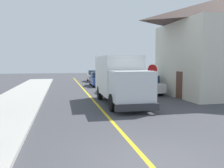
{
  "coord_description": "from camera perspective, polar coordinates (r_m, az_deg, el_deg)",
  "views": [
    {
      "loc": [
        -2.31,
        -5.88,
        2.73
      ],
      "look_at": [
        0.89,
        8.73,
        1.4
      ],
      "focal_mm": 37.6,
      "sensor_mm": 36.0,
      "label": 1
    }
  ],
  "objects": [
    {
      "name": "parked_van_across",
      "position": [
        21.22,
        8.44,
        -0.22
      ],
      "size": [
        1.81,
        4.41,
        1.67
      ],
      "color": "silver",
      "rests_on": "ground"
    },
    {
      "name": "stop_sign",
      "position": [
        18.32,
        9.81,
        2.27
      ],
      "size": [
        0.8,
        0.1,
        2.65
      ],
      "color": "gray",
      "rests_on": "ground"
    },
    {
      "name": "parked_car_far",
      "position": [
        35.3,
        -4.41,
        1.91
      ],
      "size": [
        1.88,
        4.43,
        1.67
      ],
      "color": "silver",
      "rests_on": "ground"
    },
    {
      "name": "parked_car_mid",
      "position": [
        28.28,
        -3.35,
        1.14
      ],
      "size": [
        1.83,
        4.41,
        1.67
      ],
      "color": "#2D4793",
      "rests_on": "ground"
    },
    {
      "name": "parked_car_near",
      "position": [
        21.91,
        0.49,
        0.0
      ],
      "size": [
        1.89,
        4.44,
        1.67
      ],
      "color": "#B7B7BC",
      "rests_on": "ground"
    },
    {
      "name": "centre_line_yellow",
      "position": [
        16.28,
        -4.03,
        -4.57
      ],
      "size": [
        0.16,
        56.0,
        0.01
      ],
      "primitive_type": "cube",
      "color": "gold",
      "rests_on": "ground"
    },
    {
      "name": "ground_plane",
      "position": [
        6.88,
        8.79,
        -18.34
      ],
      "size": [
        120.0,
        120.0,
        0.0
      ],
      "primitive_type": "plane",
      "color": "#424247"
    },
    {
      "name": "box_truck",
      "position": [
        15.89,
        1.87,
        1.6
      ],
      "size": [
        2.43,
        7.19,
        3.2
      ],
      "color": "silver",
      "rests_on": "ground"
    }
  ]
}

